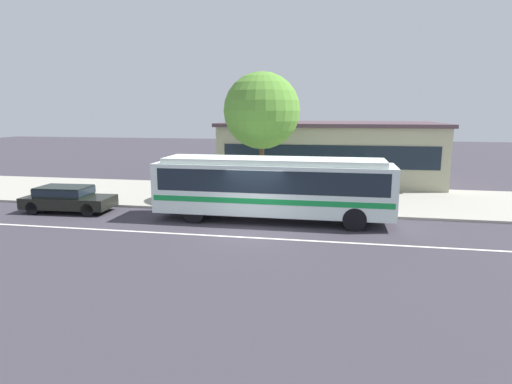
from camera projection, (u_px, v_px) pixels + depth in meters
The scene contains 11 objects.
ground_plane at pixel (251, 232), 18.06m from camera, with size 120.00×120.00×0.00m, color #38343D.
sidewalk_slab at pixel (275, 197), 25.21m from camera, with size 60.00×8.00×0.12m, color #9D9A8E.
lane_stripe_center at pixel (247, 237), 17.28m from camera, with size 56.00×0.16×0.01m, color silver.
transit_bus at pixel (273, 185), 19.63m from camera, with size 10.76×2.48×2.90m.
sedan_behind_bus at pixel (67, 198), 21.60m from camera, with size 4.44×2.03×1.29m.
pedestrian_waiting_near_sign at pixel (249, 189), 21.91m from camera, with size 0.34×0.34×1.70m.
pedestrian_walking_along_curb at pixel (347, 190), 21.68m from camera, with size 0.48×0.48×1.66m.
pedestrian_standing_by_tree at pixel (381, 189), 21.89m from camera, with size 0.48×0.48×1.68m.
bus_stop_sign at pixel (357, 180), 20.61m from camera, with size 0.17×0.43×2.52m.
street_tree_near_stop at pixel (262, 111), 23.36m from camera, with size 4.15×4.15×6.96m.
station_building at pixel (329, 152), 31.18m from camera, with size 14.95×8.95×4.20m.
Camera 1 is at (3.40, -17.11, 4.97)m, focal length 30.29 mm.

